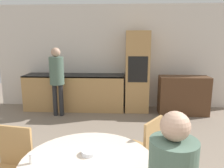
# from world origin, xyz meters

# --- Properties ---
(wall_back) EXTENTS (6.37, 0.05, 2.60)m
(wall_back) POSITION_xyz_m (0.00, 5.28, 1.30)
(wall_back) COLOR silver
(wall_back) RESTS_ON ground_plane
(kitchen_counter) EXTENTS (2.46, 0.60, 0.88)m
(kitchen_counter) POSITION_xyz_m (-1.10, 4.94, 0.46)
(kitchen_counter) COLOR tan
(kitchen_counter) RESTS_ON ground_plane
(oven_unit) EXTENTS (0.56, 0.59, 1.95)m
(oven_unit) POSITION_xyz_m (0.45, 4.94, 0.97)
(oven_unit) COLOR tan
(oven_unit) RESTS_ON ground_plane
(sideboard) EXTENTS (1.14, 0.45, 0.91)m
(sideboard) POSITION_xyz_m (1.53, 4.70, 0.45)
(sideboard) COLOR #51331E
(sideboard) RESTS_ON ground_plane
(chair_far_left) EXTENTS (0.46, 0.46, 0.89)m
(chair_far_left) POSITION_xyz_m (-1.00, 1.58, 0.51)
(chair_far_left) COLOR tan
(chair_far_left) RESTS_ON ground_plane
(chair_far_right) EXTENTS (0.56, 0.56, 0.89)m
(chair_far_right) POSITION_xyz_m (0.39, 2.00, 0.51)
(chair_far_right) COLOR tan
(chair_far_right) RESTS_ON ground_plane
(person_standing) EXTENTS (0.32, 0.32, 1.57)m
(person_standing) POSITION_xyz_m (-1.38, 4.44, 0.98)
(person_standing) COLOR #262628
(person_standing) RESTS_ON ground_plane
(bowl_near) EXTENTS (0.14, 0.14, 0.04)m
(bowl_near) POSITION_xyz_m (-0.18, 1.47, 0.74)
(bowl_near) COLOR silver
(bowl_near) RESTS_ON dining_table
(salt_shaker) EXTENTS (0.03, 0.03, 0.09)m
(salt_shaker) POSITION_xyz_m (-0.65, 1.29, 0.76)
(salt_shaker) COLOR white
(salt_shaker) RESTS_ON dining_table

